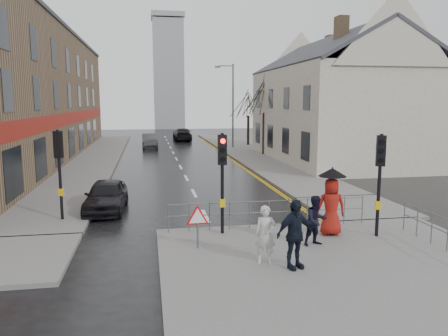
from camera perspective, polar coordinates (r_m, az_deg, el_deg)
name	(u,v)px	position (r m, az deg, el deg)	size (l,w,h in m)	color
ground	(217,239)	(14.82, -0.86, -9.27)	(120.00, 120.00, 0.00)	black
near_pavement	(348,271)	(12.49, 15.90, -12.76)	(10.00, 9.00, 0.14)	#605E5B
left_pavement	(96,157)	(37.45, -16.42, 1.42)	(4.00, 44.00, 0.14)	#605E5B
right_pavement	(244,151)	(40.14, 2.69, 2.23)	(4.00, 40.00, 0.14)	#605E5B
pavement_bridge_right	(356,208)	(19.56, 16.91, -5.00)	(4.00, 4.20, 0.14)	#605E5B
pavement_stub_left	(0,260)	(14.34, -27.23, -10.58)	(4.00, 4.20, 0.14)	#605E5B
building_left_terrace	(17,96)	(37.24, -25.45, 8.51)	(8.00, 42.00, 10.00)	brown
building_right_cream	(335,99)	(34.95, 14.25, 8.76)	(9.00, 16.40, 10.10)	beige
church_tower	(169,75)	(76.15, -7.26, 11.94)	(5.00, 5.00, 18.00)	gray
traffic_signal_near_left	(222,166)	(14.48, -0.22, 0.31)	(0.28, 0.27, 3.40)	black
traffic_signal_near_right	(380,167)	(15.04, 19.71, 0.11)	(0.34, 0.33, 3.40)	black
traffic_signal_far_left	(59,159)	(17.37, -20.75, 1.14)	(0.34, 0.33, 3.40)	black
guard_railing_front	(269,207)	(15.56, 5.92, -5.15)	(7.14, 0.04, 1.00)	#595B5E
guard_railing_side	(448,228)	(14.65, 27.25, -7.02)	(0.04, 4.54, 1.00)	#595B5E
warning_sign	(198,220)	(13.27, -3.48, -6.74)	(0.80, 0.07, 1.35)	#595B5E
street_lamp	(231,100)	(42.69, 0.94, 8.86)	(1.83, 0.25, 8.00)	#595B5E
tree_near	(264,95)	(37.22, 5.29, 9.52)	(2.40, 2.40, 6.58)	black
tree_far	(248,103)	(45.10, 3.21, 8.48)	(2.40, 2.40, 5.64)	black
pedestrian_a	(266,235)	(12.17, 5.45, -8.67)	(0.59, 0.39, 1.61)	#BBBAB6
pedestrian_b	(316,221)	(13.88, 11.95, -6.73)	(0.76, 0.59, 1.57)	black
pedestrian_with_umbrella	(331,200)	(14.95, 13.84, -4.10)	(1.02, 0.96, 2.27)	maroon
pedestrian_d	(294,234)	(11.85, 9.18, -8.54)	(1.10, 0.46, 1.88)	black
car_parked	(106,196)	(18.95, -15.14, -3.52)	(1.57, 3.89, 1.33)	black
car_mid	(150,141)	(43.98, -9.63, 3.52)	(1.50, 4.32, 1.42)	#3E3F42
car_far	(182,134)	(51.81, -5.48, 4.39)	(2.06, 5.06, 1.47)	black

